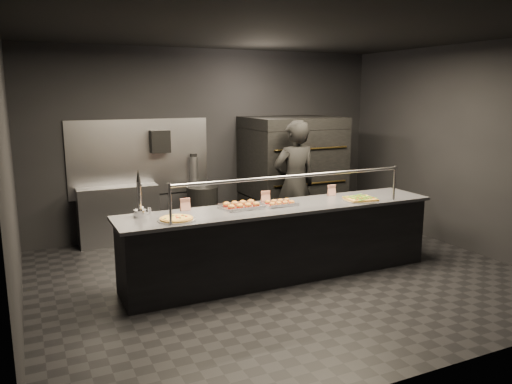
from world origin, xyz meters
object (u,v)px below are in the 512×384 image
round_pizza (176,219)px  slider_tray_b (280,203)px  pizza_oven (292,174)px  prep_shelf (119,215)px  beer_tap (140,203)px  trash_bin (203,212)px  square_pizza (360,199)px  slider_tray_a (241,205)px  towel_dispenser (160,141)px  worker (295,184)px  service_counter (282,241)px  fire_extinguisher (194,170)px

round_pizza → slider_tray_b: 1.40m
pizza_oven → prep_shelf: (-2.80, 0.42, -0.52)m
beer_tap → round_pizza: size_ratio=1.30×
beer_tap → trash_bin: beer_tap is taller
slider_tray_b → round_pizza: bearing=-172.2°
square_pizza → trash_bin: size_ratio=0.55×
pizza_oven → slider_tray_a: 2.46m
beer_tap → slider_tray_b: bearing=-4.5°
towel_dispenser → worker: (1.68, -1.33, -0.59)m
beer_tap → service_counter: bearing=-6.6°
trash_bin → worker: worker is taller
square_pizza → worker: size_ratio=0.24×
round_pizza → slider_tray_b: size_ratio=1.01×
prep_shelf → fire_extinguisher: bearing=3.7°
service_counter → trash_bin: size_ratio=4.91×
fire_extinguisher → beer_tap: (-1.37, -2.20, 0.02)m
prep_shelf → round_pizza: (0.21, -2.45, 0.49)m
towel_dispenser → fire_extinguisher: 0.74m
towel_dispenser → beer_tap: bearing=-110.4°
towel_dispenser → fire_extinguisher: (0.55, 0.01, -0.49)m
fire_extinguisher → beer_tap: 2.59m
service_counter → prep_shelf: service_counter is taller
service_counter → worker: bearing=53.7°
fire_extinguisher → round_pizza: size_ratio=1.20×
prep_shelf → towel_dispenser: (0.70, 0.07, 1.10)m
round_pizza → slider_tray_b: bearing=7.8°
beer_tap → square_pizza: 2.82m
beer_tap → round_pizza: bearing=-44.7°
beer_tap → trash_bin: size_ratio=0.65×
slider_tray_b → trash_bin: 2.10m
slider_tray_a → square_pizza: 1.60m
slider_tray_b → pizza_oven: bearing=56.9°
beer_tap → square_pizza: beer_tap is taller
service_counter → pizza_oven: pizza_oven is taller
service_counter → fire_extinguisher: size_ratio=8.12×
beer_tap → worker: bearing=19.1°
service_counter → slider_tray_b: service_counter is taller
beer_tap → trash_bin: bearing=53.4°
service_counter → prep_shelf: size_ratio=3.42×
prep_shelf → towel_dispenser: towel_dispenser is taller
towel_dispenser → trash_bin: towel_dispenser is taller
prep_shelf → fire_extinguisher: 1.39m
prep_shelf → fire_extinguisher: fire_extinguisher is taller
service_counter → beer_tap: (-1.72, 0.20, 0.61)m
prep_shelf → square_pizza: (2.68, -2.47, 0.49)m
beer_tap → towel_dispenser: bearing=69.6°
pizza_oven → beer_tap: (-2.92, -1.70, 0.11)m
slider_tray_b → square_pizza: bearing=-11.1°
round_pizza → slider_tray_a: (0.89, 0.25, 0.01)m
prep_shelf → worker: 2.74m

